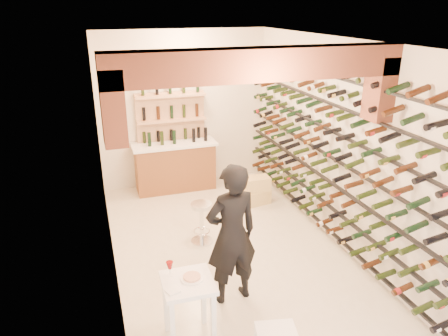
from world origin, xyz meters
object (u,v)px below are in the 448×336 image
wine_rack (324,149)px  person (232,235)px  tasting_table (188,292)px  back_counter (175,165)px  chrome_barstool (202,220)px  crate_lower (257,196)px

wine_rack → person: wine_rack is taller
wine_rack → person: (-1.87, -1.06, -0.60)m
wine_rack → tasting_table: bearing=-147.7°
tasting_table → person: (0.71, 0.57, 0.28)m
person → wine_rack: bearing=-157.2°
back_counter → chrome_barstool: (-0.04, -2.23, -0.13)m
tasting_table → back_counter: bearing=81.4°
crate_lower → chrome_barstool: bearing=-142.8°
tasting_table → wine_rack: bearing=33.6°
tasting_table → crate_lower: bearing=57.1°
crate_lower → person: bearing=-118.9°
wine_rack → chrome_barstool: size_ratio=8.24×
person → crate_lower: size_ratio=4.08×
person → chrome_barstool: (0.00, 1.48, -0.55)m
crate_lower → tasting_table: bearing=-124.2°
back_counter → chrome_barstool: size_ratio=2.46×
wine_rack → tasting_table: size_ratio=5.77×
crate_lower → wine_rack: bearing=-72.4°
back_counter → person: 3.73m
back_counter → person: size_ratio=0.90×
person → crate_lower: bearing=-125.6°
back_counter → tasting_table: bearing=-99.9°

